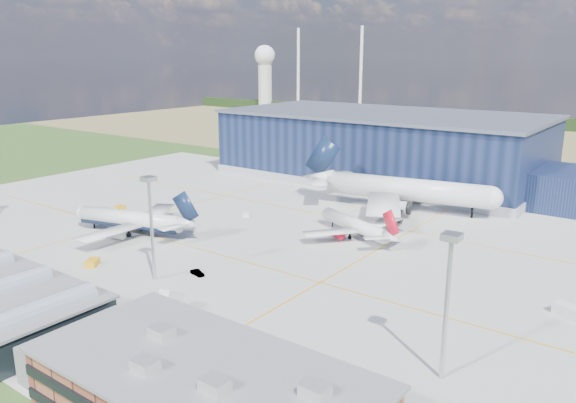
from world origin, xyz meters
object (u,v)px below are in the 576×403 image
object	(u,v)px
airliner_red	(355,218)
gse_tug_a	(92,263)
airliner_widebody	(407,178)
gse_tug_b	(120,208)
ops_building	(204,398)
car_b	(197,273)
gse_van_b	(568,311)
car_a	(241,375)
light_mast_east	(448,283)
light_mast_center	(151,212)
gse_cart_b	(246,215)
airstair	(171,306)
airliner_navy	(130,211)
hangar	(388,150)

from	to	relation	value
airliner_red	gse_tug_a	size ratio (longest dim) A/B	8.36
airliner_widebody	gse_tug_b	distance (m)	90.93
gse_tug_b	ops_building	bearing A→B (deg)	-34.81
gse_tug_b	car_b	bearing A→B (deg)	-25.22
gse_van_b	ops_building	bearing A→B (deg)	179.13
car_b	airliner_widebody	bearing A→B (deg)	0.32
car_a	light_mast_east	bearing A→B (deg)	-76.06
light_mast_center	gse_cart_b	distance (m)	54.44
airstair	car_b	xyz separation A→B (m)	(-9.90, 16.61, -1.10)
light_mast_east	car_a	bearing A→B (deg)	-143.42
gse_tug_a	gse_van_b	world-z (taller)	gse_van_b
light_mast_center	gse_van_b	distance (m)	84.48
airliner_red	car_b	bearing A→B (deg)	95.38
gse_van_b	gse_cart_b	distance (m)	93.94
gse_van_b	gse_tug_a	bearing A→B (deg)	136.55
car_a	car_b	distance (m)	43.08
ops_building	light_mast_center	xyz separation A→B (m)	(-45.01, 30.00, 10.64)
ops_building	car_a	world-z (taller)	ops_building
airliner_widebody	airliner_navy	bearing A→B (deg)	-137.30
gse_tug_b	airstair	size ratio (longest dim) A/B	0.57
airstair	gse_tug_a	bearing A→B (deg)	155.23
gse_tug_b	car_b	size ratio (longest dim) A/B	0.79
airliner_widebody	gse_tug_a	bearing A→B (deg)	-123.51
gse_tug_a	light_mast_east	bearing A→B (deg)	-32.19
light_mast_center	airliner_navy	xyz separation A→B (m)	(-30.70, 18.00, -8.87)
airliner_red	gse_cart_b	bearing A→B (deg)	26.48
gse_tug_a	car_b	world-z (taller)	gse_tug_a
airliner_widebody	light_mast_east	bearing A→B (deg)	-72.30
airliner_widebody	light_mast_center	bearing A→B (deg)	-113.35
hangar	light_mast_center	size ratio (longest dim) A/B	6.30
hangar	light_mast_east	world-z (taller)	hangar
gse_tug_b	light_mast_east	bearing A→B (deg)	-17.77
gse_van_b	car_a	xyz separation A→B (m)	(-35.36, -51.80, -0.65)
hangar	car_b	size ratio (longest dim) A/B	36.98
gse_tug_a	car_a	distance (m)	60.61
car_b	airliner_red	bearing A→B (deg)	-7.41
hangar	airstair	world-z (taller)	hangar
airliner_red	airstair	bearing A→B (deg)	108.94
airliner_navy	gse_van_b	size ratio (longest dim) A/B	7.72
car_b	gse_cart_b	bearing A→B (deg)	37.74
gse_tug_b	car_a	distance (m)	106.88
gse_van_b	gse_tug_b	bearing A→B (deg)	116.01
airliner_navy	airliner_widebody	distance (m)	83.66
airliner_widebody	gse_van_b	world-z (taller)	airliner_widebody
gse_tug_a	gse_van_b	bearing A→B (deg)	-12.94
gse_tug_b	car_a	bearing A→B (deg)	-30.56
airliner_navy	car_b	size ratio (longest dim) A/B	10.26
light_mast_east	airliner_navy	world-z (taller)	light_mast_east
light_mast_center	airstair	xyz separation A→B (m)	(15.69, -9.43, -13.69)
airliner_navy	light_mast_east	bearing A→B (deg)	154.29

